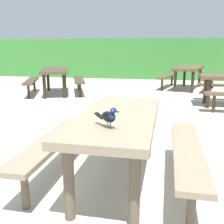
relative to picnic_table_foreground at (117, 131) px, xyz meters
The scene contains 6 objects.
ground_plane 0.57m from the picnic_table_foreground, behind, with size 60.00×60.00×0.00m, color beige.
hedge_wall 9.87m from the picnic_table_foreground, 90.61° to the left, with size 28.00×1.58×1.73m, color #387A33.
picnic_table_foreground is the anchor object (origin of this frame).
bird_grackle 0.57m from the picnic_table_foreground, 88.01° to the right, with size 0.24×0.19×0.18m.
picnic_table_mid_left 5.63m from the picnic_table_foreground, 119.03° to the left, with size 2.17×2.18×0.74m.
picnic_table_mid_right 6.74m from the picnic_table_foreground, 79.32° to the left, with size 2.08×2.10×0.74m.
Camera 1 is at (0.54, -2.55, 1.40)m, focal length 42.60 mm.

